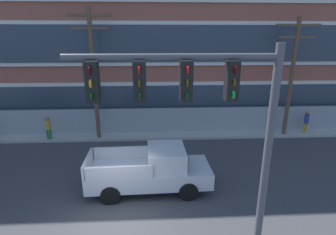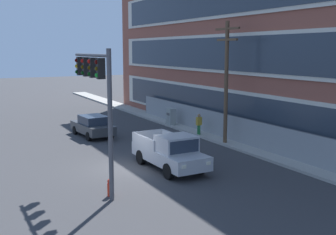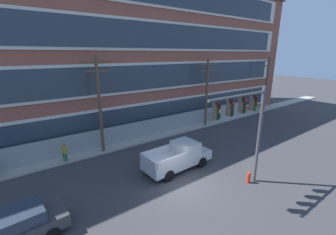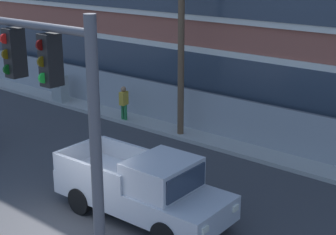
{
  "view_description": "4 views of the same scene",
  "coord_description": "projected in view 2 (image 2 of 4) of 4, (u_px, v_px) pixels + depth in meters",
  "views": [
    {
      "loc": [
        1.51,
        -8.37,
        6.51
      ],
      "look_at": [
        2.22,
        5.39,
        2.23
      ],
      "focal_mm": 28.0,
      "sensor_mm": 36.0,
      "label": 1
    },
    {
      "loc": [
        20.62,
        -8.29,
        6.33
      ],
      "look_at": [
        0.86,
        1.98,
        2.73
      ],
      "focal_mm": 45.0,
      "sensor_mm": 36.0,
      "label": 2
    },
    {
      "loc": [
        -8.31,
        -9.87,
        8.29
      ],
      "look_at": [
        2.85,
        5.29,
        2.91
      ],
      "focal_mm": 24.0,
      "sensor_mm": 36.0,
      "label": 3
    },
    {
      "loc": [
        10.34,
        -7.82,
        7.25
      ],
      "look_at": [
        -0.11,
        4.62,
        2.08
      ],
      "focal_mm": 55.0,
      "sensor_mm": 36.0,
      "label": 4
    }
  ],
  "objects": [
    {
      "name": "ground_plane",
      "position": [
        128.0,
        168.0,
        22.85
      ],
      "size": [
        160.0,
        160.0,
        0.0
      ],
      "primitive_type": "plane",
      "color": "#38383A"
    },
    {
      "name": "sidewalk_building_side",
      "position": [
        252.0,
        149.0,
        26.69
      ],
      "size": [
        80.0,
        1.82,
        0.16
      ],
      "primitive_type": "cube",
      "color": "#9E9B93",
      "rests_on": "ground"
    },
    {
      "name": "chain_link_fence",
      "position": [
        263.0,
        137.0,
        26.06
      ],
      "size": [
        35.02,
        0.06,
        1.89
      ],
      "color": "gray",
      "rests_on": "ground"
    },
    {
      "name": "traffic_signal_mast",
      "position": [
        97.0,
        86.0,
        18.58
      ],
      "size": [
        4.91,
        0.43,
        6.38
      ],
      "color": "#4C4C51",
      "rests_on": "ground"
    },
    {
      "name": "pickup_truck_silver",
      "position": [
        170.0,
        152.0,
        22.38
      ],
      "size": [
        5.38,
        2.24,
        1.95
      ],
      "color": "#B2B5BA",
      "rests_on": "ground"
    },
    {
      "name": "sedan_dark_grey",
      "position": [
        93.0,
        126.0,
        30.95
      ],
      "size": [
        4.52,
        2.2,
        1.56
      ],
      "color": "#383A3D",
      "rests_on": "ground"
    },
    {
      "name": "utility_pole_near_corner",
      "position": [
        226.0,
        77.0,
        27.64
      ],
      "size": [
        2.54,
        0.26,
        8.17
      ],
      "color": "brown",
      "rests_on": "ground"
    },
    {
      "name": "electrical_cabinet",
      "position": [
        171.0,
        117.0,
        34.97
      ],
      "size": [
        0.75,
        0.54,
        1.51
      ],
      "color": "#939993",
      "rests_on": "ground"
    },
    {
      "name": "pedestrian_near_cabinet",
      "position": [
        199.0,
        123.0,
        30.87
      ],
      "size": [
        0.32,
        0.43,
        1.69
      ],
      "color": "#236B38",
      "rests_on": "ground"
    },
    {
      "name": "fire_hydrant",
      "position": [
        110.0,
        188.0,
        18.34
      ],
      "size": [
        0.24,
        0.24,
        0.78
      ],
      "color": "red",
      "rests_on": "ground"
    }
  ]
}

